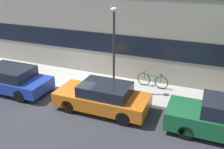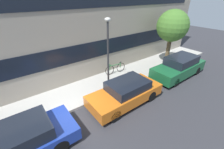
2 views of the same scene
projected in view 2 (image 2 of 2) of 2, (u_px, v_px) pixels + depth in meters
The scene contains 9 objects.
ground_plane at pixel (74, 111), 7.80m from camera, with size 56.00×56.00×0.00m, color #333338.
sidewalk_strip at pixel (64, 99), 8.63m from camera, with size 28.00×2.48×0.13m.
rowhouse_facade at pixel (38, 9), 7.59m from camera, with size 28.00×1.02×9.44m.
parked_car_blue at pixel (14, 144), 5.34m from camera, with size 4.46×1.79×1.33m.
parked_car_orange at pixel (126, 92), 8.14m from camera, with size 4.17×1.73×1.31m.
parked_car_green at pixel (179, 67), 10.83m from camera, with size 4.49×1.68×1.50m.
bicycle at pixel (115, 68), 11.07m from camera, with size 1.68×0.44×0.81m.
street_tree at pixel (172, 26), 11.20m from camera, with size 2.35×2.35×4.32m.
lamp_post at pixel (108, 48), 8.16m from camera, with size 0.32×0.32×4.24m.
Camera 2 is at (-1.97, -5.95, 5.41)m, focal length 24.00 mm.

